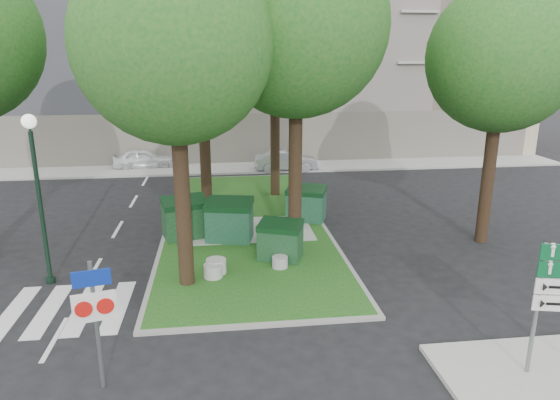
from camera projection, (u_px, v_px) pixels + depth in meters
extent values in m
plane|color=black|center=(243.00, 327.00, 12.49)|extent=(120.00, 120.00, 0.00)
cube|color=#184413|center=(245.00, 223.00, 20.16)|extent=(6.00, 16.00, 0.12)
cube|color=gray|center=(245.00, 223.00, 20.17)|extent=(6.30, 16.30, 0.10)
cube|color=#999993|center=(227.00, 168.00, 30.12)|extent=(42.00, 3.00, 0.12)
cube|color=silver|center=(101.00, 307.00, 13.47)|extent=(5.00, 3.00, 0.01)
cube|color=tan|center=(221.00, 35.00, 35.09)|extent=(41.00, 12.00, 16.00)
cylinder|color=black|center=(182.00, 185.00, 13.85)|extent=(0.44, 0.44, 6.16)
sphere|color=#165519|center=(174.00, 44.00, 12.82)|extent=(5.20, 5.20, 5.20)
cylinder|color=black|center=(295.00, 158.00, 16.09)|extent=(0.44, 0.44, 6.72)
sphere|color=#165519|center=(296.00, 25.00, 14.97)|extent=(5.60, 5.60, 5.60)
cylinder|color=black|center=(205.00, 149.00, 20.15)|extent=(0.44, 0.44, 5.88)
sphere|color=#165519|center=(201.00, 57.00, 19.17)|extent=(4.80, 4.80, 4.80)
sphere|color=#165519|center=(207.00, 11.00, 18.93)|extent=(3.60, 3.60, 3.60)
cylinder|color=black|center=(275.00, 124.00, 23.24)|extent=(0.44, 0.44, 7.00)
sphere|color=#165519|center=(275.00, 28.00, 22.07)|extent=(5.80, 5.80, 5.80)
cylinder|color=black|center=(490.00, 163.00, 17.52)|extent=(0.44, 0.44, 5.88)
sphere|color=#165519|center=(502.00, 57.00, 16.54)|extent=(5.00, 5.00, 5.00)
sphere|color=#165519|center=(514.00, 4.00, 16.30)|extent=(3.75, 3.75, 3.75)
cube|color=#0E3415|center=(185.00, 221.00, 18.28)|extent=(1.79, 1.44, 1.23)
cube|color=black|center=(184.00, 202.00, 18.09)|extent=(1.86, 1.53, 0.35)
cube|color=#113B25|center=(230.00, 223.00, 17.97)|extent=(1.78, 1.39, 1.25)
cube|color=black|center=(229.00, 204.00, 17.78)|extent=(1.85, 1.47, 0.36)
cube|color=#0F3518|center=(280.00, 243.00, 16.31)|extent=(1.59, 1.35, 1.06)
cube|color=black|center=(280.00, 225.00, 16.14)|extent=(1.66, 1.42, 0.30)
cube|color=#144329|center=(306.00, 206.00, 20.22)|extent=(1.75, 1.48, 1.17)
cube|color=black|center=(306.00, 190.00, 20.03)|extent=(1.82, 1.56, 0.34)
cylinder|color=#A7A8A3|center=(216.00, 266.00, 15.28)|extent=(0.62, 0.62, 0.44)
cylinder|color=gray|center=(280.00, 262.00, 15.70)|extent=(0.50, 0.50, 0.35)
cylinder|color=#9D9C98|center=(213.00, 271.00, 14.99)|extent=(0.57, 0.57, 0.41)
cylinder|color=yellow|center=(302.00, 195.00, 22.50)|extent=(0.44, 0.44, 0.78)
cylinder|color=black|center=(41.00, 210.00, 14.33)|extent=(0.13, 0.13, 4.54)
cylinder|color=black|center=(51.00, 280.00, 14.93)|extent=(0.27, 0.27, 0.18)
sphere|color=white|center=(29.00, 121.00, 13.63)|extent=(0.40, 0.40, 0.40)
cylinder|color=slate|center=(97.00, 326.00, 9.85)|extent=(0.11, 0.11, 2.76)
cube|color=navy|center=(91.00, 278.00, 9.56)|extent=(0.71, 0.20, 0.33)
cube|color=white|center=(95.00, 306.00, 9.73)|extent=(0.82, 0.22, 0.61)
cylinder|color=red|center=(84.00, 307.00, 9.70)|extent=(0.33, 0.10, 0.33)
cylinder|color=red|center=(105.00, 306.00, 9.75)|extent=(0.33, 0.10, 0.33)
cylinder|color=slate|center=(536.00, 310.00, 10.13)|extent=(0.11, 0.11, 2.88)
imported|color=silver|center=(144.00, 158.00, 30.16)|extent=(3.75, 1.74, 1.24)
imported|color=#9A9CA2|center=(286.00, 161.00, 29.53)|extent=(3.76, 1.32, 1.24)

